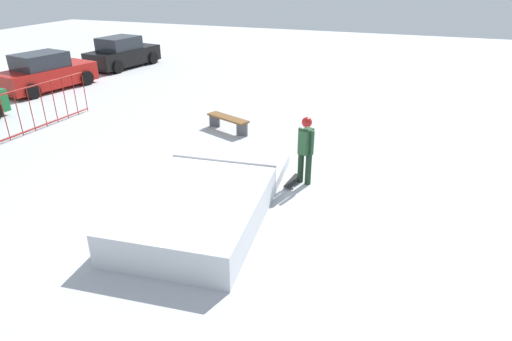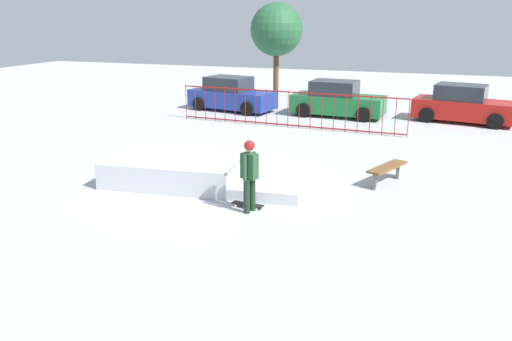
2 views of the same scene
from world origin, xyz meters
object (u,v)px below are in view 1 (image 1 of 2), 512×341
skater (306,146)px  parked_car_black (122,53)px  skateboard (293,181)px  parked_car_red (46,73)px  skate_ramp (205,202)px  park_bench (228,121)px

skater → parked_car_black: (10.17, 12.63, -0.28)m
skateboard → parked_car_red: (5.17, 12.68, 0.65)m
skate_ramp → skater: skater is taller
skate_ramp → parked_car_red: 13.42m
skate_ramp → parked_car_red: bearing=51.6°
skateboard → park_bench: 4.27m
parked_car_black → skater: bearing=-120.6°
park_bench → parked_car_red: 9.88m
parked_car_red → parked_car_black: (5.13, -0.29, 0.00)m
skate_ramp → skateboard: bearing=-39.5°
parked_car_red → skate_ramp: bearing=-112.0°
skateboard → parked_car_black: (10.30, 12.39, 0.65)m
skate_ramp → parked_car_black: size_ratio=1.31×
skater → park_bench: (2.83, 3.30, -0.65)m
skater → parked_car_black: skater is taller
skateboard → park_bench: (2.96, 3.06, 0.28)m
skater → skateboard: size_ratio=2.11×
park_bench → parked_car_red: size_ratio=0.38×
parked_car_red → parked_car_black: size_ratio=1.01×
skateboard → parked_car_red: bearing=73.4°
skateboard → park_bench: size_ratio=0.50×
skateboard → parked_car_red: parked_car_red is taller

